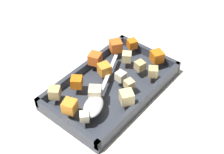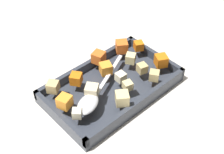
% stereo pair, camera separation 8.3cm
% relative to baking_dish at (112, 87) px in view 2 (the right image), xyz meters
% --- Properties ---
extents(ground_plane, '(4.00, 4.00, 0.00)m').
position_rel_baking_dish_xyz_m(ground_plane, '(-0.01, -0.02, -0.01)').
color(ground_plane, beige).
extents(baking_dish, '(0.36, 0.22, 0.04)m').
position_rel_baking_dish_xyz_m(baking_dish, '(0.00, 0.00, 0.00)').
color(baking_dish, '#333842').
rests_on(baking_dish, ground_plane).
extents(carrot_chunk_under_handle, '(0.04, 0.04, 0.03)m').
position_rel_baking_dish_xyz_m(carrot_chunk_under_handle, '(0.08, -0.06, 0.04)').
color(carrot_chunk_under_handle, orange).
rests_on(carrot_chunk_under_handle, baking_dish).
extents(carrot_chunk_center, '(0.04, 0.04, 0.03)m').
position_rel_baking_dish_xyz_m(carrot_chunk_center, '(-0.01, -0.03, 0.04)').
color(carrot_chunk_center, orange).
rests_on(carrot_chunk_center, baking_dish).
extents(carrot_chunk_near_left, '(0.03, 0.03, 0.03)m').
position_rel_baking_dish_xyz_m(carrot_chunk_near_left, '(-0.15, -0.04, 0.04)').
color(carrot_chunk_near_left, orange).
rests_on(carrot_chunk_near_left, baking_dish).
extents(carrot_chunk_near_spoon, '(0.04, 0.04, 0.03)m').
position_rel_baking_dish_xyz_m(carrot_chunk_near_spoon, '(-0.02, -0.08, 0.05)').
color(carrot_chunk_near_spoon, orange).
rests_on(carrot_chunk_near_spoon, baking_dish).
extents(carrot_chunk_mid_left, '(0.04, 0.04, 0.03)m').
position_rel_baking_dish_xyz_m(carrot_chunk_mid_left, '(-0.14, 0.05, 0.05)').
color(carrot_chunk_mid_left, orange).
rests_on(carrot_chunk_mid_left, baking_dish).
extents(carrot_chunk_heap_side, '(0.04, 0.04, 0.03)m').
position_rel_baking_dish_xyz_m(carrot_chunk_heap_side, '(0.15, -0.01, 0.04)').
color(carrot_chunk_heap_side, orange).
rests_on(carrot_chunk_heap_side, baking_dish).
extents(carrot_chunk_mid_right, '(0.05, 0.05, 0.03)m').
position_rel_baking_dish_xyz_m(carrot_chunk_mid_right, '(-0.11, -0.07, 0.05)').
color(carrot_chunk_mid_right, orange).
rests_on(carrot_chunk_mid_right, baking_dish).
extents(potato_chunk_corner_se, '(0.04, 0.04, 0.03)m').
position_rel_baking_dish_xyz_m(potato_chunk_corner_se, '(0.08, 0.01, 0.04)').
color(potato_chunk_corner_se, beige).
rests_on(potato_chunk_corner_se, baking_dish).
extents(potato_chunk_far_right, '(0.03, 0.03, 0.02)m').
position_rel_baking_dish_xyz_m(potato_chunk_far_right, '(-0.00, 0.05, 0.04)').
color(potato_chunk_far_right, '#E0CC89').
rests_on(potato_chunk_far_right, baking_dish).
extents(potato_chunk_heap_top, '(0.03, 0.03, 0.02)m').
position_rel_baking_dish_xyz_m(potato_chunk_heap_top, '(-0.08, 0.03, 0.04)').
color(potato_chunk_heap_top, tan).
rests_on(potato_chunk_heap_top, baking_dish).
extents(potato_chunk_back_center, '(0.04, 0.04, 0.03)m').
position_rel_baking_dish_xyz_m(potato_chunk_back_center, '(-0.09, -0.02, 0.04)').
color(potato_chunk_back_center, '#E0CC89').
rests_on(potato_chunk_back_center, baking_dish).
extents(potato_chunk_corner_sw, '(0.03, 0.03, 0.02)m').
position_rel_baking_dish_xyz_m(potato_chunk_corner_sw, '(-0.02, 0.02, 0.04)').
color(potato_chunk_corner_sw, beige).
rests_on(potato_chunk_corner_sw, baking_dish).
extents(potato_chunk_corner_nw, '(0.04, 0.04, 0.03)m').
position_rel_baking_dish_xyz_m(potato_chunk_corner_nw, '(0.04, 0.08, 0.05)').
color(potato_chunk_corner_nw, '#E0CC89').
rests_on(potato_chunk_corner_nw, baking_dish).
extents(potato_chunk_corner_ne, '(0.04, 0.04, 0.03)m').
position_rel_baking_dish_xyz_m(potato_chunk_corner_ne, '(0.14, -0.07, 0.04)').
color(potato_chunk_corner_ne, tan).
rests_on(potato_chunk_corner_ne, baking_dish).
extents(potato_chunk_front_center, '(0.03, 0.03, 0.02)m').
position_rel_baking_dish_xyz_m(potato_chunk_front_center, '(0.15, 0.04, 0.04)').
color(potato_chunk_front_center, beige).
rests_on(potato_chunk_front_center, baking_dish).
extents(potato_chunk_far_left, '(0.04, 0.04, 0.03)m').
position_rel_baking_dish_xyz_m(potato_chunk_far_left, '(-0.09, 0.07, 0.04)').
color(potato_chunk_far_left, tan).
rests_on(potato_chunk_far_left, baking_dish).
extents(serving_spoon, '(0.24, 0.13, 0.02)m').
position_rel_baking_dish_xyz_m(serving_spoon, '(0.10, 0.03, 0.04)').
color(serving_spoon, silver).
rests_on(serving_spoon, baking_dish).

